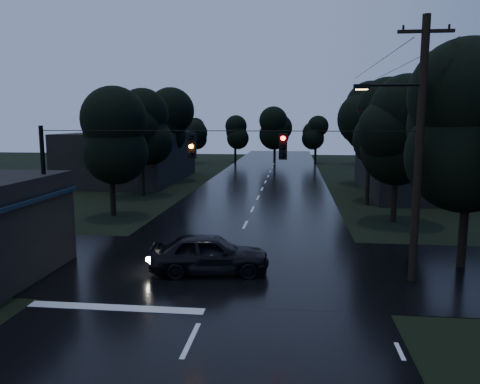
# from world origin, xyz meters

# --- Properties ---
(main_road) EXTENTS (12.00, 120.00, 0.02)m
(main_road) POSITION_xyz_m (0.00, 30.00, 0.00)
(main_road) COLOR black
(main_road) RESTS_ON ground
(cross_street) EXTENTS (60.00, 9.00, 0.02)m
(cross_street) POSITION_xyz_m (0.00, 12.00, 0.00)
(cross_street) COLOR black
(cross_street) RESTS_ON ground
(building_far_right) EXTENTS (10.00, 14.00, 4.40)m
(building_far_right) POSITION_xyz_m (14.00, 34.00, 2.20)
(building_far_right) COLOR black
(building_far_right) RESTS_ON ground
(building_far_left) EXTENTS (10.00, 16.00, 5.00)m
(building_far_left) POSITION_xyz_m (-14.00, 40.00, 2.50)
(building_far_left) COLOR black
(building_far_left) RESTS_ON ground
(utility_pole_main) EXTENTS (3.50, 0.30, 10.00)m
(utility_pole_main) POSITION_xyz_m (7.41, 11.00, 5.26)
(utility_pole_main) COLOR black
(utility_pole_main) RESTS_ON ground
(utility_pole_far) EXTENTS (2.00, 0.30, 7.50)m
(utility_pole_far) POSITION_xyz_m (8.30, 28.00, 3.88)
(utility_pole_far) COLOR black
(utility_pole_far) RESTS_ON ground
(anchor_pole_left) EXTENTS (0.18, 0.18, 6.00)m
(anchor_pole_left) POSITION_xyz_m (-7.50, 11.00, 3.00)
(anchor_pole_left) COLOR black
(anchor_pole_left) RESTS_ON ground
(span_signals) EXTENTS (15.00, 0.37, 1.12)m
(span_signals) POSITION_xyz_m (0.56, 10.99, 5.24)
(span_signals) COLOR black
(span_signals) RESTS_ON ground
(tree_corner_near) EXTENTS (4.48, 4.48, 9.44)m
(tree_corner_near) POSITION_xyz_m (10.00, 13.00, 5.99)
(tree_corner_near) COLOR black
(tree_corner_near) RESTS_ON ground
(tree_left_a) EXTENTS (3.92, 3.92, 8.26)m
(tree_left_a) POSITION_xyz_m (-9.00, 22.00, 5.24)
(tree_left_a) COLOR black
(tree_left_a) RESTS_ON ground
(tree_left_b) EXTENTS (4.20, 4.20, 8.85)m
(tree_left_b) POSITION_xyz_m (-9.60, 30.00, 5.62)
(tree_left_b) COLOR black
(tree_left_b) RESTS_ON ground
(tree_left_c) EXTENTS (4.48, 4.48, 9.44)m
(tree_left_c) POSITION_xyz_m (-10.20, 40.00, 5.99)
(tree_left_c) COLOR black
(tree_left_c) RESTS_ON ground
(tree_right_a) EXTENTS (4.20, 4.20, 8.85)m
(tree_right_a) POSITION_xyz_m (9.00, 22.00, 5.62)
(tree_right_a) COLOR black
(tree_right_a) RESTS_ON ground
(tree_right_b) EXTENTS (4.48, 4.48, 9.44)m
(tree_right_b) POSITION_xyz_m (9.60, 30.00, 5.99)
(tree_right_b) COLOR black
(tree_right_b) RESTS_ON ground
(tree_right_c) EXTENTS (4.76, 4.76, 10.03)m
(tree_right_c) POSITION_xyz_m (10.20, 40.00, 6.37)
(tree_right_c) COLOR black
(tree_right_c) RESTS_ON ground
(car) EXTENTS (5.04, 2.55, 1.65)m
(car) POSITION_xyz_m (-0.52, 10.99, 0.82)
(car) COLOR black
(car) RESTS_ON ground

